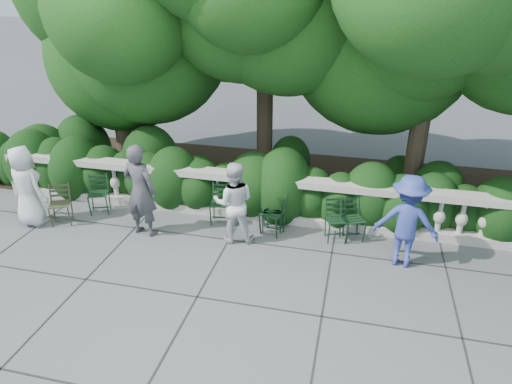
% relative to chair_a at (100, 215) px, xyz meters
% --- Properties ---
extents(ground, '(90.00, 90.00, 0.00)m').
position_rel_chair_a_xyz_m(ground, '(3.48, -1.12, 0.00)').
color(ground, '#484B4F').
rests_on(ground, ground).
extents(balustrade, '(12.00, 0.44, 1.00)m').
position_rel_chair_a_xyz_m(balustrade, '(3.48, 0.68, 0.49)').
color(balustrade, '#9E998E').
rests_on(balustrade, ground).
extents(shrub_hedge, '(15.00, 2.60, 1.70)m').
position_rel_chair_a_xyz_m(shrub_hedge, '(3.48, 1.88, 0.00)').
color(shrub_hedge, black).
rests_on(shrub_hedge, ground).
extents(tree_canopy, '(15.04, 6.52, 6.78)m').
position_rel_chair_a_xyz_m(tree_canopy, '(4.17, 2.07, 3.96)').
color(tree_canopy, '#3F3023').
rests_on(tree_canopy, ground).
extents(chair_a, '(0.59, 0.61, 0.84)m').
position_rel_chair_a_xyz_m(chair_a, '(0.00, 0.00, 0.00)').
color(chair_a, black).
rests_on(chair_a, ground).
extents(chair_b, '(0.49, 0.53, 0.84)m').
position_rel_chair_a_xyz_m(chair_b, '(2.64, 0.17, 0.00)').
color(chair_b, black).
rests_on(chair_b, ground).
extents(chair_c, '(0.55, 0.58, 0.84)m').
position_rel_chair_a_xyz_m(chair_c, '(3.71, -0.01, 0.00)').
color(chair_c, black).
rests_on(chair_c, ground).
extents(chair_d, '(0.56, 0.59, 0.84)m').
position_rel_chair_a_xyz_m(chair_d, '(5.05, 0.05, 0.00)').
color(chair_d, black).
rests_on(chair_d, ground).
extents(chair_e, '(0.50, 0.53, 0.84)m').
position_rel_chair_a_xyz_m(chair_e, '(3.74, 0.14, 0.00)').
color(chair_e, black).
rests_on(chair_e, ground).
extents(chair_f, '(0.60, 0.62, 0.84)m').
position_rel_chair_a_xyz_m(chair_f, '(5.36, 0.12, 0.00)').
color(chair_f, black).
rests_on(chair_f, ground).
extents(chair_weathered, '(0.60, 0.62, 0.84)m').
position_rel_chair_a_xyz_m(chair_weathered, '(-0.50, -0.62, 0.00)').
color(chair_weathered, black).
rests_on(chair_weathered, ground).
extents(person_businessman, '(0.94, 0.74, 1.68)m').
position_rel_chair_a_xyz_m(person_businessman, '(-1.15, -0.61, 0.84)').
color(person_businessman, silver).
rests_on(person_businessman, ground).
extents(person_woman_grey, '(0.74, 0.55, 1.87)m').
position_rel_chair_a_xyz_m(person_woman_grey, '(1.27, -0.45, 0.94)').
color(person_woman_grey, '#3D3D42').
rests_on(person_woman_grey, ground).
extents(person_casual_man, '(0.89, 0.76, 1.61)m').
position_rel_chair_a_xyz_m(person_casual_man, '(3.09, -0.27, 0.81)').
color(person_casual_man, silver).
rests_on(person_casual_man, ground).
extents(person_older_blue, '(1.17, 0.77, 1.70)m').
position_rel_chair_a_xyz_m(person_older_blue, '(6.21, -0.36, 0.85)').
color(person_older_blue, navy).
rests_on(person_older_blue, ground).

